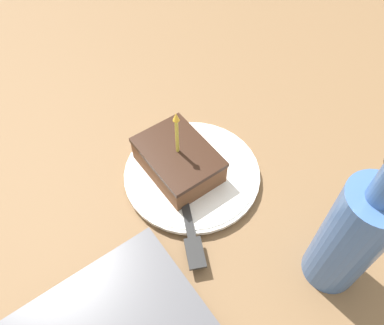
# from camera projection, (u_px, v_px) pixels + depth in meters

# --- Properties ---
(ground_plane) EXTENTS (2.40, 2.40, 0.04)m
(ground_plane) POSITION_uv_depth(u_px,v_px,m) (210.00, 185.00, 0.62)
(ground_plane) COLOR brown
(ground_plane) RESTS_ON ground
(plate) EXTENTS (0.22, 0.22, 0.02)m
(plate) POSITION_uv_depth(u_px,v_px,m) (192.00, 174.00, 0.60)
(plate) COLOR white
(plate) RESTS_ON ground_plane
(cake_slice) EXTENTS (0.09, 0.13, 0.12)m
(cake_slice) POSITION_uv_depth(u_px,v_px,m) (178.00, 160.00, 0.58)
(cake_slice) COLOR brown
(cake_slice) RESTS_ON plate
(fork) EXTENTS (0.10, 0.18, 0.00)m
(fork) POSITION_uv_depth(u_px,v_px,m) (187.00, 214.00, 0.54)
(fork) COLOR #262626
(fork) RESTS_ON plate
(bottle) EXTENTS (0.07, 0.07, 0.25)m
(bottle) POSITION_uv_depth(u_px,v_px,m) (352.00, 236.00, 0.43)
(bottle) COLOR #3F66A5
(bottle) RESTS_ON ground_plane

